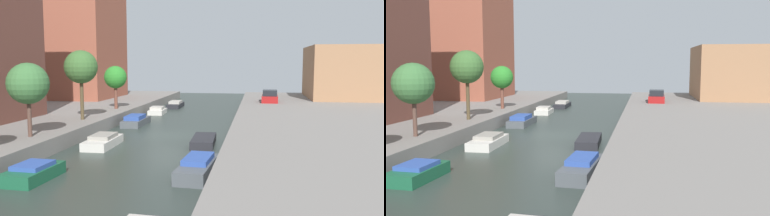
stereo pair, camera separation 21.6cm
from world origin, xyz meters
The scene contains 15 objects.
ground_plane centered at (0.00, 0.00, 0.00)m, with size 84.00×84.00×0.00m, color #2D3833.
quay_right centered at (15.00, 0.00, 0.50)m, with size 20.00×64.00×1.00m, color gray.
apartment_tower_far centered at (-16.00, 19.44, 11.26)m, with size 10.00×10.70×20.51m, color brown.
low_block_right centered at (18.00, 23.96, 4.21)m, with size 10.00×12.07×6.43m, color #9E704C.
street_tree_1 centered at (-6.60, -6.99, 4.17)m, with size 2.46×2.46×4.41m.
street_tree_2 centered at (-6.60, 0.35, 5.05)m, with size 2.55×2.55×5.36m.
street_tree_3 centered at (-6.60, 7.88, 3.99)m, with size 2.15×2.15×4.10m.
parked_car centered at (8.16, 17.09, 1.58)m, with size 1.86×4.07×1.39m.
moored_boat_left_1 centered at (-3.37, -12.16, 0.35)m, with size 1.75×3.18×0.79m.
moored_boat_left_2 centered at (-3.01, -4.51, 0.34)m, with size 1.61×3.74×0.79m.
moored_boat_left_3 centered at (-3.59, 4.50, 0.38)m, with size 1.59×4.28×0.91m.
moored_boat_left_4 centered at (-3.64, 12.37, 0.33)m, with size 1.63×3.18×0.78m.
moored_boat_left_5 centered at (-3.03, 18.82, 0.33)m, with size 1.58×4.35×0.77m.
moored_boat_right_1 centered at (4.04, -10.15, 0.39)m, with size 1.70×4.24×0.90m.
moored_boat_right_2 centered at (3.37, -3.01, 0.27)m, with size 1.61×3.90×0.54m.
Camera 1 is at (6.85, -28.97, 5.42)m, focal length 37.79 mm.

